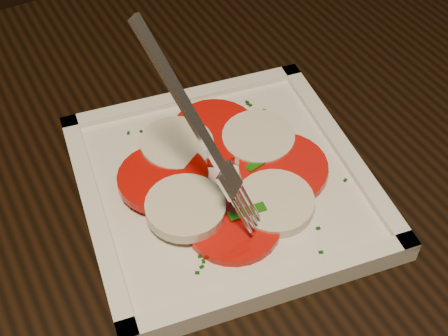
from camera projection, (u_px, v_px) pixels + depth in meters
table at (302, 246)px, 0.62m from camera, size 1.27×0.91×0.75m
plate at (224, 186)px, 0.54m from camera, size 0.29×0.29×0.01m
caprese_salad at (224, 173)px, 0.53m from camera, size 0.17×0.20×0.02m
fork at (185, 126)px, 0.43m from camera, size 0.08×0.10×0.16m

